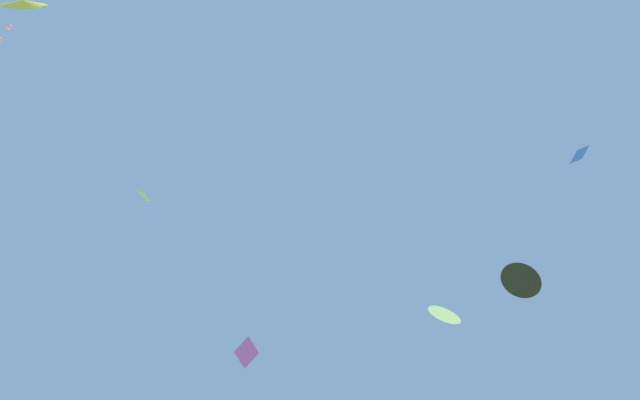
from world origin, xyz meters
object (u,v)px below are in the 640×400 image
(kite_lime_diamond, at_px, (145,196))
(kite_purple_diamond, at_px, (246,353))
(kite_white_delta, at_px, (445,313))
(kite_blue_diamond, at_px, (578,154))
(kite_yellow_delta, at_px, (22,4))
(kite_black_delta, at_px, (521,279))

(kite_lime_diamond, xyz_separation_m, kite_purple_diamond, (6.01, 5.02, -8.37))
(kite_white_delta, bearing_deg, kite_blue_diamond, 33.83)
(kite_yellow_delta, relative_size, kite_blue_diamond, 2.10)
(kite_purple_diamond, height_order, kite_black_delta, kite_purple_diamond)
(kite_blue_diamond, bearing_deg, kite_black_delta, -127.37)
(kite_yellow_delta, relative_size, kite_black_delta, 1.62)
(kite_yellow_delta, distance_m, kite_purple_diamond, 23.29)
(kite_white_delta, height_order, kite_black_delta, kite_white_delta)
(kite_lime_diamond, bearing_deg, kite_white_delta, -19.64)
(kite_purple_diamond, bearing_deg, kite_blue_diamond, -9.29)
(kite_blue_diamond, height_order, kite_lime_diamond, kite_blue_diamond)
(kite_lime_diamond, relative_size, kite_black_delta, 0.51)
(kite_lime_diamond, relative_size, kite_white_delta, 0.60)
(kite_blue_diamond, distance_m, kite_black_delta, 19.77)
(kite_yellow_delta, height_order, kite_blue_diamond, kite_blue_diamond)
(kite_lime_diamond, bearing_deg, kite_purple_diamond, 39.84)
(kite_purple_diamond, xyz_separation_m, kite_white_delta, (10.36, -10.86, -1.35))
(kite_purple_diamond, bearing_deg, kite_black_delta, -50.89)
(kite_yellow_delta, xyz_separation_m, kite_black_delta, (16.02, 7.23, -6.58))
(kite_yellow_delta, height_order, kite_black_delta, kite_yellow_delta)
(kite_blue_diamond, bearing_deg, kite_purple_diamond, 170.71)
(kite_white_delta, bearing_deg, kite_purple_diamond, 133.66)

